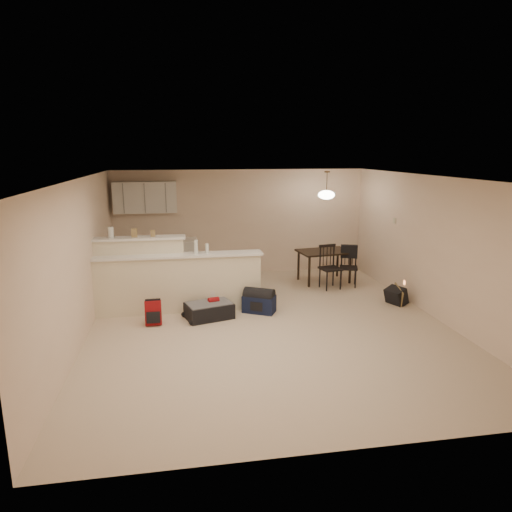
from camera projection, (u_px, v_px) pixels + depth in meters
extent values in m
plane|color=beige|center=(268.00, 324.00, 7.89)|extent=(7.00, 7.00, 0.00)
plane|color=white|center=(269.00, 178.00, 7.33)|extent=(7.00, 7.00, 0.00)
cube|color=beige|center=(241.00, 222.00, 10.98)|extent=(6.00, 0.02, 2.50)
cube|color=beige|center=(342.00, 334.00, 4.25)|extent=(6.00, 0.02, 2.50)
cube|color=beige|center=(81.00, 260.00, 7.13)|extent=(0.02, 7.00, 2.50)
cube|color=beige|center=(434.00, 247.00, 8.10)|extent=(0.02, 7.00, 2.50)
cube|color=beige|center=(179.00, 284.00, 8.40)|extent=(3.00, 0.28, 1.05)
cube|color=white|center=(178.00, 255.00, 8.28)|extent=(3.08, 0.38, 0.04)
cube|color=beige|center=(141.00, 275.00, 8.46)|extent=(1.60, 0.24, 1.35)
cube|color=white|center=(139.00, 238.00, 8.31)|extent=(1.68, 0.34, 0.04)
cube|color=white|center=(145.00, 197.00, 10.30)|extent=(1.40, 0.34, 0.70)
cube|color=white|center=(157.00, 261.00, 10.53)|extent=(1.80, 0.60, 0.90)
cube|color=beige|center=(394.00, 221.00, 9.53)|extent=(0.02, 0.12, 0.12)
cylinder|color=silver|center=(111.00, 232.00, 8.20)|extent=(0.10, 0.10, 0.20)
cube|color=olive|center=(134.00, 233.00, 8.27)|extent=(0.10, 0.07, 0.16)
cube|color=olive|center=(153.00, 233.00, 8.33)|extent=(0.08, 0.06, 0.12)
cylinder|color=silver|center=(196.00, 247.00, 8.30)|extent=(0.07, 0.07, 0.26)
cylinder|color=silver|center=(207.00, 248.00, 8.34)|extent=(0.06, 0.06, 0.18)
cube|color=black|center=(324.00, 252.00, 10.31)|extent=(1.24, 0.91, 0.04)
cylinder|color=black|center=(309.00, 272.00, 9.96)|extent=(0.05, 0.05, 0.68)
cylinder|color=black|center=(350.00, 269.00, 10.25)|extent=(0.05, 0.05, 0.68)
cylinder|color=black|center=(299.00, 265.00, 10.53)|extent=(0.05, 0.05, 0.68)
cylinder|color=black|center=(337.00, 262.00, 10.82)|extent=(0.05, 0.05, 0.68)
cylinder|color=brown|center=(327.00, 182.00, 9.96)|extent=(0.02, 0.02, 0.50)
cylinder|color=brown|center=(327.00, 172.00, 9.91)|extent=(0.12, 0.12, 0.03)
ellipsoid|color=white|center=(326.00, 195.00, 10.02)|extent=(0.36, 0.36, 0.20)
cube|color=black|center=(209.00, 311.00, 8.14)|extent=(0.91, 0.72, 0.27)
cube|color=maroon|center=(153.00, 313.00, 7.83)|extent=(0.28, 0.18, 0.41)
cube|color=#121A39|center=(259.00, 304.00, 8.44)|extent=(0.66, 0.55, 0.32)
cube|color=black|center=(396.00, 296.00, 8.88)|extent=(0.38, 0.44, 0.32)
cube|color=olive|center=(398.00, 295.00, 8.88)|extent=(0.07, 0.45, 0.35)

